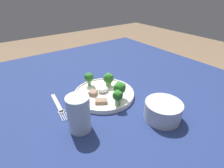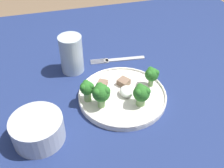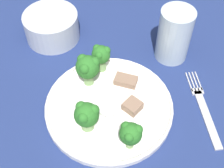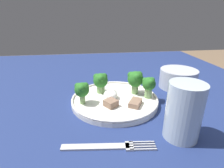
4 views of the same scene
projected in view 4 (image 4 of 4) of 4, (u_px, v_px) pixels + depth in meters
table at (96, 123)px, 0.55m from camera, size 1.28×1.20×0.73m
dinner_plate at (115, 99)px, 0.50m from camera, size 0.24×0.24×0.02m
fork at (108, 147)px, 0.33m from camera, size 0.04×0.18×0.00m
cream_bowl at (178, 79)px, 0.60m from camera, size 0.12×0.12×0.06m
drinking_glass at (183, 114)px, 0.35m from camera, size 0.07×0.07×0.12m
broccoli_floret_near_rim_left at (135, 79)px, 0.51m from camera, size 0.05×0.05×0.07m
broccoli_floret_center_left at (101, 81)px, 0.52m from camera, size 0.05×0.04×0.06m
broccoli_floret_back_left at (149, 85)px, 0.49m from camera, size 0.04×0.04×0.06m
broccoli_floret_front_left at (82, 90)px, 0.46m from camera, size 0.04×0.04×0.06m
meat_slice_front_slice at (111, 103)px, 0.46m from camera, size 0.04×0.04×0.02m
meat_slice_middle_slice at (135, 103)px, 0.46m from camera, size 0.05×0.05×0.01m
sauce_dollop at (111, 95)px, 0.50m from camera, size 0.04×0.04×0.02m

